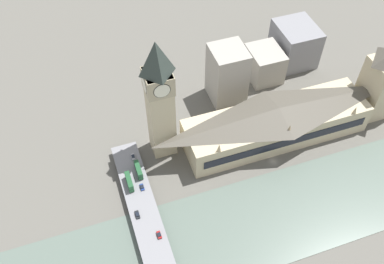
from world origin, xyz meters
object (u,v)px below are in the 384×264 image
victoria_tower (384,81)px  car_northbound_tail (133,157)px  clock_tower (159,98)px  car_southbound_extra (159,235)px  car_southbound_mid (142,187)px  car_southbound_tail (137,215)px  double_decker_bus_rear (129,181)px  double_decker_bus_lead (138,170)px  parliament_hall (276,123)px  road_bridge (156,251)px

victoria_tower → car_northbound_tail: 146.24m
clock_tower → car_southbound_extra: bearing=161.6°
car_southbound_mid → car_southbound_tail: (-14.42, 6.12, -0.00)m
clock_tower → victoria_tower: size_ratio=1.49×
double_decker_bus_rear → car_southbound_tail: (-18.42, 0.66, -2.11)m
double_decker_bus_lead → car_southbound_mid: 9.75m
parliament_hall → car_southbound_extra: 89.30m
car_northbound_tail → car_southbound_tail: bearing=169.4°
road_bridge → car_southbound_mid: 34.39m
car_northbound_tail → car_southbound_mid: 20.04m
car_southbound_tail → car_southbound_extra: car_southbound_extra is taller
double_decker_bus_rear → clock_tower: bearing=-48.9°
double_decker_bus_lead → double_decker_bus_rear: 8.29m
parliament_hall → road_bridge: bearing=119.4°
double_decker_bus_lead → car_southbound_mid: (-9.51, 0.75, -2.02)m
double_decker_bus_lead → car_southbound_tail: double_decker_bus_lead is taller
double_decker_bus_rear → car_southbound_mid: (-4.00, -5.45, -2.10)m
clock_tower → car_southbound_mid: 45.79m
victoria_tower → parliament_hall: bearing=90.1°
car_northbound_tail → car_southbound_extra: bearing=-179.5°
car_northbound_tail → double_decker_bus_rear: bearing=160.1°
double_decker_bus_rear → car_northbound_tail: bearing=-19.9°
car_southbound_mid → car_southbound_extra: (-28.04, -0.80, 0.04)m
car_southbound_mid → car_southbound_tail: 15.67m
road_bridge → car_northbound_tail: size_ratio=33.56×
victoria_tower → car_southbound_mid: 146.93m
clock_tower → car_southbound_extra: (-52.86, 17.59, -33.77)m
parliament_hall → road_bridge: parliament_hall is taller
victoria_tower → double_decker_bus_rear: (-8.54, 150.83, -15.11)m
car_southbound_mid → car_southbound_extra: bearing=-178.4°
victoria_tower → car_southbound_tail: victoria_tower is taller
parliament_hall → car_southbound_tail: 90.56m
road_bridge → car_southbound_extra: 7.33m
double_decker_bus_rear → road_bridge: bearing=-175.9°
parliament_hall → car_northbound_tail: size_ratio=26.80×
double_decker_bus_rear → victoria_tower: bearing=-86.8°
victoria_tower → double_decker_bus_lead: victoria_tower is taller
victoria_tower → clock_tower: bearing=84.5°
parliament_hall → clock_tower: bearing=78.7°
parliament_hall → double_decker_bus_rear: parliament_hall is taller
clock_tower → victoria_tower: bearing=-95.5°
clock_tower → double_decker_bus_rear: 44.80m
clock_tower → double_decker_bus_rear: (-20.82, 23.84, -31.70)m
clock_tower → double_decker_bus_lead: size_ratio=7.30×
car_southbound_extra → car_southbound_mid: bearing=1.6°
car_northbound_tail → car_southbound_mid: car_northbound_tail is taller
double_decker_bus_rear → parliament_hall: bearing=-84.3°
car_southbound_tail → clock_tower: bearing=-32.0°
car_northbound_tail → car_southbound_extra: size_ratio=0.99×
road_bridge → double_decker_bus_rear: double_decker_bus_rear is taller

